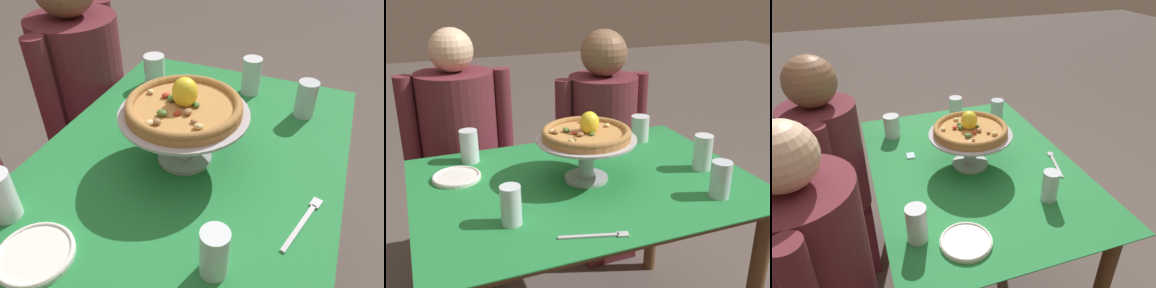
% 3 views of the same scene
% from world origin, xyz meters
% --- Properties ---
extents(dining_table, '(1.20, 0.87, 0.76)m').
position_xyz_m(dining_table, '(0.00, 0.00, 0.64)').
color(dining_table, brown).
rests_on(dining_table, ground).
extents(pizza_stand, '(0.35, 0.35, 0.16)m').
position_xyz_m(pizza_stand, '(0.01, 0.01, 0.87)').
color(pizza_stand, '#B7B7C1').
rests_on(pizza_stand, dining_table).
extents(pizza, '(0.31, 0.31, 0.09)m').
position_xyz_m(pizza, '(0.01, 0.01, 0.94)').
color(pizza, '#BC8447').
rests_on(pizza, pizza_stand).
extents(water_glass_back_right, '(0.08, 0.08, 0.11)m').
position_xyz_m(water_glass_back_right, '(0.39, 0.29, 0.81)').
color(water_glass_back_right, white).
rests_on(water_glass_back_right, dining_table).
extents(water_glass_front_right, '(0.07, 0.07, 0.12)m').
position_xyz_m(water_glass_front_right, '(0.37, -0.27, 0.81)').
color(water_glass_front_right, silver).
rests_on(water_glass_front_right, dining_table).
extents(water_glass_back_left, '(0.07, 0.07, 0.13)m').
position_xyz_m(water_glass_back_left, '(-0.35, 0.33, 0.81)').
color(water_glass_back_left, white).
rests_on(water_glass_back_left, dining_table).
extents(water_glass_front_left, '(0.06, 0.06, 0.12)m').
position_xyz_m(water_glass_front_left, '(-0.31, -0.19, 0.81)').
color(water_glass_front_left, silver).
rests_on(water_glass_front_left, dining_table).
extents(water_glass_side_right, '(0.07, 0.07, 0.13)m').
position_xyz_m(water_glass_side_right, '(0.45, -0.07, 0.82)').
color(water_glass_side_right, white).
rests_on(water_glass_side_right, dining_table).
extents(side_plate, '(0.17, 0.17, 0.02)m').
position_xyz_m(side_plate, '(-0.43, 0.18, 0.77)').
color(side_plate, white).
rests_on(side_plate, dining_table).
extents(dinner_fork, '(0.20, 0.07, 0.01)m').
position_xyz_m(dinner_fork, '(-0.10, -0.35, 0.76)').
color(dinner_fork, '#B7B7C1').
rests_on(dinner_fork, dining_table).
extents(sugar_packet, '(0.05, 0.04, 0.00)m').
position_xyz_m(sugar_packet, '(0.17, 0.25, 0.76)').
color(sugar_packet, silver).
rests_on(sugar_packet, dining_table).
extents(diner_left, '(0.50, 0.35, 1.24)m').
position_xyz_m(diner_left, '(-0.35, 0.65, 0.61)').
color(diner_left, gray).
rests_on(diner_left, ground).
extents(diner_right, '(0.50, 0.35, 1.21)m').
position_xyz_m(diner_right, '(0.35, 0.62, 0.59)').
color(diner_right, maroon).
rests_on(diner_right, ground).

